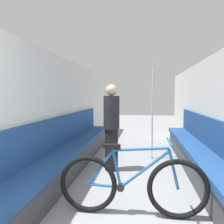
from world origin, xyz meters
The scene contains 7 objects.
wall_left centered at (-1.45, 3.19, 1.08)m, with size 0.10×9.59×2.15m, color silver.
wall_right centered at (1.45, 3.19, 1.08)m, with size 0.10×9.59×2.15m, color silver.
bench_seat_row_left centered at (-1.19, 3.06, 0.33)m, with size 0.48×5.12×1.03m.
bench_seat_row_right centered at (1.19, 3.06, 0.33)m, with size 0.48×5.12×1.03m.
bicycle centered at (0.05, 1.64, 0.37)m, with size 1.75×0.46×0.91m.
grab_pole_near centered at (0.37, 4.07, 1.04)m, with size 0.08×0.08×2.13m.
passenger_standing centered at (-0.42, 3.18, 0.84)m, with size 0.30×0.30×1.62m.
Camera 1 is at (0.17, -0.85, 1.42)m, focal length 35.00 mm.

